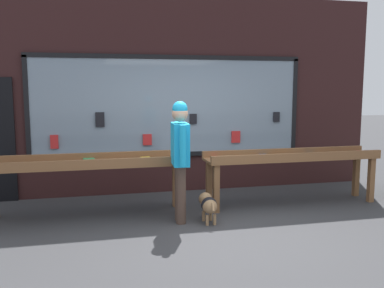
{
  "coord_description": "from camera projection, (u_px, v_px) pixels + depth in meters",
  "views": [
    {
      "loc": [
        -1.56,
        -5.38,
        1.95
      ],
      "look_at": [
        -0.11,
        0.82,
        1.09
      ],
      "focal_mm": 40.0,
      "sensor_mm": 36.0,
      "label": 1
    }
  ],
  "objects": [
    {
      "name": "display_table_right",
      "position": [
        292.0,
        161.0,
        7.07
      ],
      "size": [
        2.93,
        0.58,
        0.9
      ],
      "color": "brown",
      "rests_on": "ground_plane"
    },
    {
      "name": "ground_plane",
      "position": [
        213.0,
        231.0,
        5.81
      ],
      "size": [
        40.0,
        40.0,
        0.0
      ],
      "primitive_type": "plane",
      "color": "#38383A"
    },
    {
      "name": "shopfront_facade",
      "position": [
        176.0,
        96.0,
        7.87
      ],
      "size": [
        7.58,
        0.29,
        3.6
      ],
      "color": "#331919",
      "rests_on": "ground_plane"
    },
    {
      "name": "display_table_left",
      "position": [
        89.0,
        168.0,
        6.33
      ],
      "size": [
        2.93,
        0.7,
        0.93
      ],
      "color": "brown",
      "rests_on": "ground_plane"
    },
    {
      "name": "person_browsing",
      "position": [
        180.0,
        151.0,
        6.07
      ],
      "size": [
        0.26,
        0.68,
        1.75
      ],
      "rotation": [
        0.0,
        0.0,
        1.49
      ],
      "color": "#4C382D",
      "rests_on": "ground_plane"
    },
    {
      "name": "small_dog",
      "position": [
        208.0,
        204.0,
        6.16
      ],
      "size": [
        0.23,
        0.56,
        0.4
      ],
      "rotation": [
        0.0,
        0.0,
        1.57
      ],
      "color": "#99724C",
      "rests_on": "ground_plane"
    }
  ]
}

